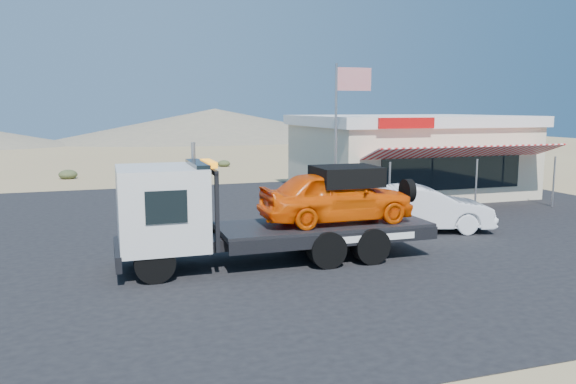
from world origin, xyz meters
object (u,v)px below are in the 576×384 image
object	(u,v)px
tow_truck	(269,208)
jerky_store	(407,154)
white_sedan	(422,208)
flagpole	(341,121)

from	to	relation	value
tow_truck	jerky_store	world-z (taller)	jerky_store
tow_truck	white_sedan	world-z (taller)	tow_truck
white_sedan	flagpole	world-z (taller)	flagpole
tow_truck	flagpole	bearing A→B (deg)	51.45
tow_truck	white_sedan	xyz separation A→B (m)	(6.19, 2.19, -0.75)
white_sedan	tow_truck	bearing A→B (deg)	125.88
jerky_store	flagpole	distance (m)	7.36
tow_truck	white_sedan	size ratio (longest dim) A/B	1.80
tow_truck	jerky_store	bearing A→B (deg)	45.28
jerky_store	flagpole	size ratio (longest dim) A/B	1.73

